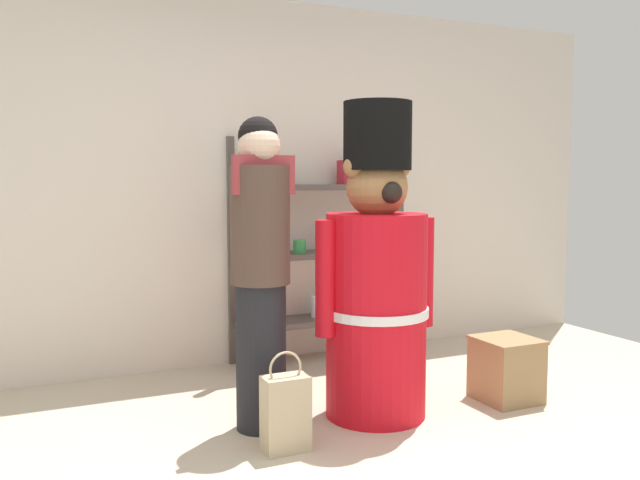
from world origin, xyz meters
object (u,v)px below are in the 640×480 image
at_px(person_shopper, 260,266).
at_px(display_crate, 506,369).
at_px(merchandise_shelf, 318,248).
at_px(teddy_bear_guard, 376,284).
at_px(shopping_bag, 286,412).

bearing_deg(person_shopper, display_crate, -7.28).
xyz_separation_m(merchandise_shelf, display_crate, (0.64, -1.32, -0.63)).
xyz_separation_m(teddy_bear_guard, shopping_bag, (-0.65, -0.26, -0.55)).
height_order(teddy_bear_guard, display_crate, teddy_bear_guard).
distance_m(merchandise_shelf, shopping_bag, 1.80).
height_order(person_shopper, display_crate, person_shopper).
xyz_separation_m(merchandise_shelf, teddy_bear_guard, (-0.19, -1.21, -0.08)).
relative_size(person_shopper, shopping_bag, 3.32).
relative_size(merchandise_shelf, display_crate, 4.27).
xyz_separation_m(person_shopper, display_crate, (1.49, -0.19, -0.68)).
bearing_deg(display_crate, person_shopper, 172.72).
xyz_separation_m(teddy_bear_guard, display_crate, (0.83, -0.11, -0.56)).
bearing_deg(merchandise_shelf, shopping_bag, -119.82).
relative_size(merchandise_shelf, teddy_bear_guard, 0.93).
relative_size(merchandise_shelf, shopping_bag, 3.27).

